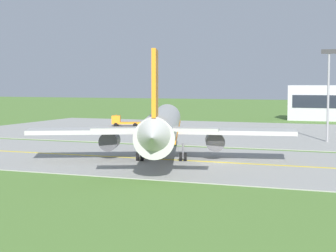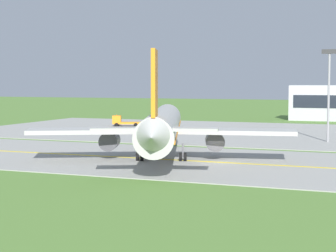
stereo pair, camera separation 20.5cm
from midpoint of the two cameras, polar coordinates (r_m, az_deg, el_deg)
ground_plane at (r=68.61m, az=4.74°, el=-3.66°), size 500.00×500.00×0.00m
taxiway_strip at (r=68.60m, az=4.74°, el=-3.62°), size 240.00×28.00×0.10m
apron_pad at (r=108.00m, az=16.20°, el=-0.86°), size 140.00×52.00×0.10m
taxiway_centreline at (r=68.59m, az=4.74°, el=-3.57°), size 220.00×0.60×0.01m
airplane_lead at (r=70.66m, az=-0.68°, el=-0.04°), size 31.66×38.51×12.70m
service_truck_catering at (r=123.99m, az=-4.62°, el=0.47°), size 6.71×4.22×2.59m
apron_light_mast at (r=94.60m, az=15.51°, el=4.06°), size 2.40×0.50×14.70m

